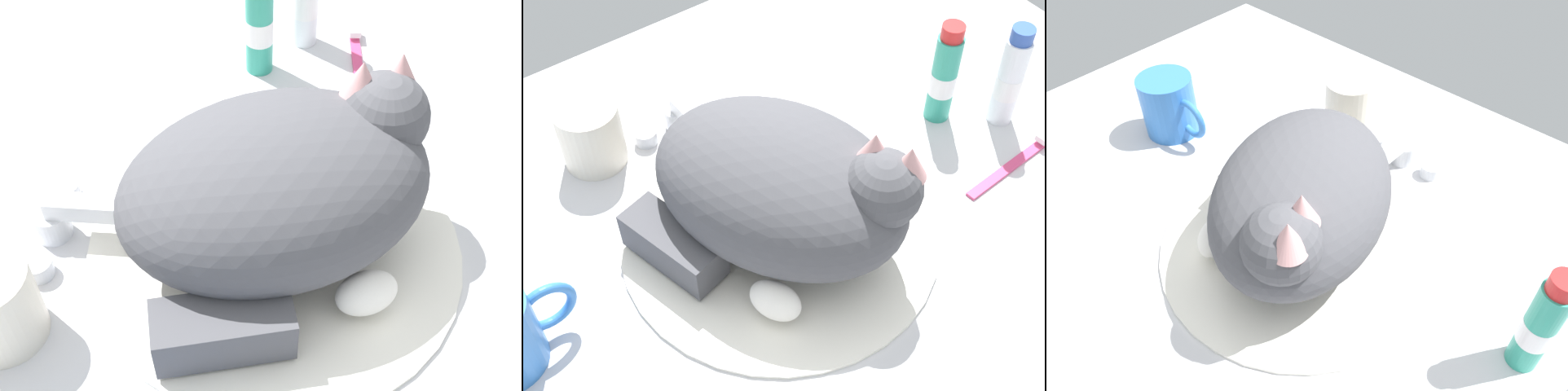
% 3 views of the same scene
% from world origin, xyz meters
% --- Properties ---
extents(ground_plane, '(1.10, 0.83, 0.03)m').
position_xyz_m(ground_plane, '(0.00, 0.00, -0.01)').
color(ground_plane, silver).
extents(sink_basin, '(0.35, 0.35, 0.01)m').
position_xyz_m(sink_basin, '(0.00, 0.00, 0.00)').
color(sink_basin, white).
rests_on(sink_basin, ground_plane).
extents(faucet, '(0.12, 0.10, 0.05)m').
position_xyz_m(faucet, '(0.00, 0.20, 0.02)').
color(faucet, silver).
rests_on(faucet, ground_plane).
extents(cat, '(0.30, 0.34, 0.17)m').
position_xyz_m(cat, '(0.00, -0.01, 0.08)').
color(cat, '#4C4C51').
rests_on(cat, sink_basin).
extents(coffee_mug, '(0.12, 0.08, 0.09)m').
position_xyz_m(coffee_mug, '(-0.30, 0.03, 0.05)').
color(coffee_mug, '#3372C6').
rests_on(coffee_mug, ground_plane).
extents(rinse_cup, '(0.07, 0.07, 0.08)m').
position_xyz_m(rinse_cup, '(-0.11, 0.22, 0.04)').
color(rinse_cup, silver).
rests_on(rinse_cup, ground_plane).
extents(toothpaste_bottle, '(0.03, 0.03, 0.14)m').
position_xyz_m(toothpaste_bottle, '(0.27, 0.04, 0.06)').
color(toothpaste_bottle, teal).
rests_on(toothpaste_bottle, ground_plane).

